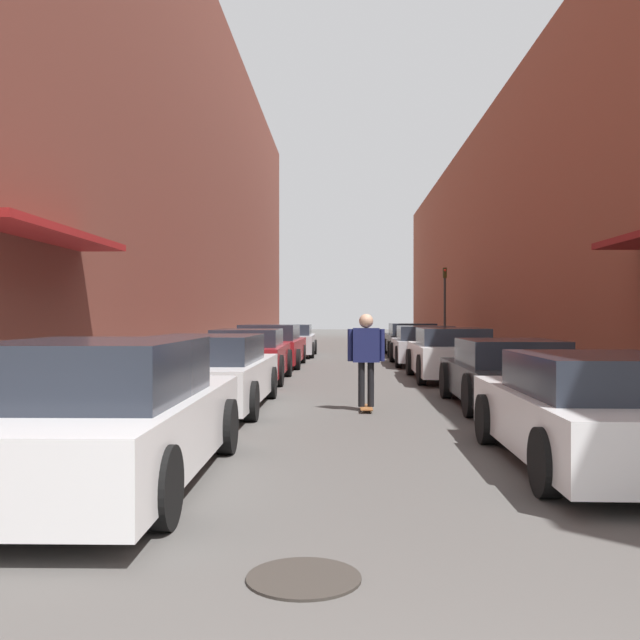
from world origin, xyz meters
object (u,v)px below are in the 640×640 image
Objects in this scene: parked_car_right_0 at (603,412)px; parked_car_right_1 at (507,374)px; parked_car_right_4 at (412,340)px; traffic_light at (445,299)px; parked_car_right_2 at (451,354)px; parked_car_left_4 at (289,341)px; manhole_cover at (304,578)px; parked_car_left_0 at (102,415)px; parked_car_left_2 at (249,355)px; skateboarder at (366,351)px; parked_car_left_3 at (270,346)px; parked_car_right_3 at (424,346)px; parked_car_left_1 at (208,373)px.

parked_car_right_1 is at bearing 88.42° from parked_car_right_0.
parked_car_right_4 is 1.27× the size of traffic_light.
parked_car_right_2 reaches higher than parked_car_right_1.
parked_car_left_4 is 23.88m from manhole_cover.
parked_car_left_0 is 10.64m from parked_car_left_2.
parked_car_right_1 is (0.14, 4.94, -0.00)m from parked_car_right_0.
manhole_cover is at bearing -102.20° from parked_car_right_2.
parked_car_right_2 is 6.28m from skateboarder.
parked_car_left_3 is (0.01, 5.11, 0.01)m from parked_car_left_2.
parked_car_right_3 is (4.91, 16.51, -0.03)m from parked_car_left_0.
parked_car_right_4 reaches higher than parked_car_left_2.
parked_car_right_2 is (4.81, -10.31, 0.03)m from parked_car_left_4.
parked_car_left_2 is at bearing -115.60° from traffic_light.
parked_car_right_1 is 2.57m from skateboarder.
parked_car_left_0 is 5.09m from parked_car_right_0.
parked_car_right_3 is (4.76, -4.93, 0.01)m from parked_car_left_4.
parked_car_left_1 is at bearing -90.11° from parked_car_left_2.
parked_car_left_2 is 5.11m from parked_car_left_3.
parked_car_left_1 is 1.05× the size of parked_car_right_4.
manhole_cover is 27.63m from traffic_light.
parked_car_left_3 is 1.13× the size of parked_car_right_1.
parked_car_left_1 is 6.86× the size of manhole_cover.
parked_car_left_0 is at bearing -131.31° from parked_car_right_1.
parked_car_left_3 is at bearing 104.34° from skateboarder.
parked_car_right_0 is 21.00m from parked_car_right_4.
parked_car_right_0 is at bearing 10.30° from parked_car_left_0.
parked_car_right_0 is at bearing -91.58° from parked_car_right_1.
parked_car_left_0 is 0.98× the size of parked_car_left_3.
parked_car_left_2 is at bearing -174.43° from parked_car_right_2.
parked_car_left_1 is 1.13× the size of parked_car_left_2.
parked_car_left_4 is at bearing 89.36° from parked_car_left_1.
parked_car_left_4 reaches higher than parked_car_right_1.
parked_car_left_4 is at bearing -174.48° from parked_car_right_4.
parked_car_left_3 is 1.14× the size of parked_car_right_0.
parked_car_right_0 is 4.94m from parked_car_right_1.
skateboarder is 19.95m from traffic_light.
parked_car_right_3 reaches higher than parked_car_left_1.
skateboarder is (-2.36, -16.62, 0.37)m from parked_car_right_4.
traffic_light is (1.84, 8.26, 1.71)m from parked_car_right_3.
manhole_cover is (1.89, -23.80, -0.60)m from parked_car_left_4.
skateboarder reaches higher than parked_car_right_1.
parked_car_left_0 is at bearing -114.00° from parked_car_right_2.
parked_car_left_2 reaches higher than parked_car_left_1.
parked_car_left_4 is at bearing 89.11° from parked_car_left_2.
parked_car_right_0 is at bearing -76.69° from parked_car_left_4.
parked_car_right_1 is (5.17, 0.36, -0.03)m from parked_car_left_1.
parked_car_left_3 is at bearing -91.60° from parked_car_left_4.
parked_car_left_3 is at bearing 89.90° from parked_car_left_2.
parked_car_left_3 is (0.02, 10.26, 0.02)m from parked_car_left_1.
parked_car_right_2 is at bearing -42.97° from parked_car_left_3.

